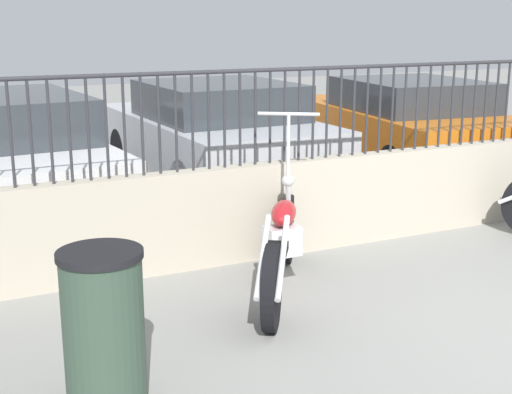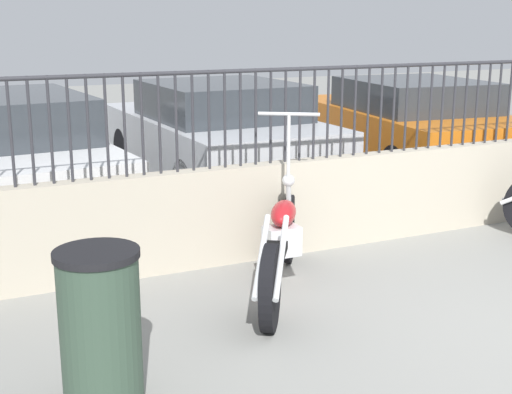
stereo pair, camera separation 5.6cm
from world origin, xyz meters
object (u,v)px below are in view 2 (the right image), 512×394
Objects in this scene: car_white at (6,150)px; car_orange at (407,125)px; trash_bin at (101,330)px; motorcycle_red at (280,247)px; car_silver at (217,133)px.

car_orange is (5.36, -0.38, 0.01)m from car_white.
car_white is at bearing 92.20° from car_orange.
car_white reaches higher than trash_bin.
motorcycle_red is 5.06m from car_orange.
motorcycle_red is 0.45× the size of car_silver.
car_white is (0.04, 4.85, 0.20)m from trash_bin.
car_orange is (5.40, 4.47, 0.21)m from trash_bin.
motorcycle_red is at bearing 32.74° from trash_bin.
car_silver is at bearing 88.99° from car_orange.
car_white is at bearing 56.20° from motorcycle_red.
motorcycle_red is 0.43× the size of car_orange.
car_white is 5.37m from car_orange.
car_orange reaches higher than trash_bin.
car_orange is at bearing -98.46° from car_white.
trash_bin is 0.20× the size of car_white.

